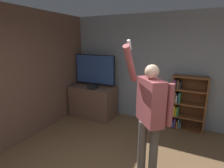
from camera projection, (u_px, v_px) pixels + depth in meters
wall_back at (169, 70)px, 4.21m from camera, size 7.05×0.09×2.70m
wall_side_brick at (42, 72)px, 3.97m from camera, size 0.06×4.60×2.70m
tv_ledge at (94, 101)px, 4.84m from camera, size 1.19×0.70×0.84m
television at (95, 70)px, 4.72m from camera, size 1.18×0.22×0.85m
game_console at (93, 87)px, 4.52m from camera, size 0.22×0.24×0.09m
bookshelf at (185, 104)px, 4.05m from camera, size 0.75×0.28×1.29m
person at (150, 111)px, 2.52m from camera, size 0.64×0.59×2.07m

